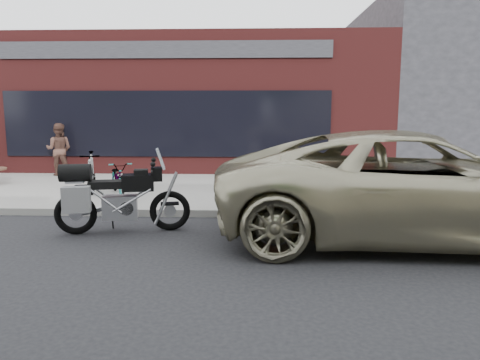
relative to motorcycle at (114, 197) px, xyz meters
The scene contains 9 objects.
ground 3.33m from the motorcycle, 58.42° to the right, with size 120.00×120.00×0.00m, color black.
near_sidewalk 4.59m from the motorcycle, 67.98° to the left, with size 44.00×6.00×0.15m, color gray.
storefront 11.32m from the motorcycle, 91.49° to the left, with size 14.00×10.07×4.50m.
motorcycle is the anchor object (origin of this frame).
minivan 5.22m from the motorcycle, ahead, with size 3.07×6.66×1.85m, color tan.
bicycle_front 2.96m from the motorcycle, 105.55° to the left, with size 0.53×1.51×0.79m, color gray.
bicycle_rear 3.67m from the motorcycle, 115.91° to the left, with size 0.46×1.62×0.97m, color gray.
sandwich_sign 4.03m from the motorcycle, 53.58° to the left, with size 0.53×0.49×0.79m.
cafe_patron_left 6.80m from the motorcycle, 120.98° to the left, with size 0.77×0.60×1.58m, color brown.
Camera 1 is at (0.89, -5.26, 2.27)m, focal length 35.00 mm.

